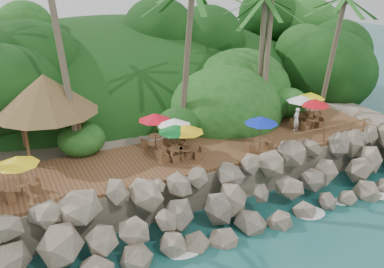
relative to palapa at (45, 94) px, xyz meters
name	(u,v)px	position (x,y,z in m)	size (l,w,h in m)	color
ground	(247,241)	(7.25, -9.61, -5.79)	(140.00, 140.00, 0.00)	#19514F
land_base	(136,119)	(7.25, 6.39, -4.74)	(32.00, 25.20, 2.10)	gray
jungle_hill	(110,105)	(7.25, 13.89, -5.79)	(44.80, 28.00, 15.40)	#143811
seawall	(227,201)	(7.25, -7.61, -4.64)	(29.00, 4.00, 2.30)	gray
terrace	(192,153)	(7.25, -3.61, -3.59)	(26.00, 5.00, 0.20)	brown
jungle_foliage	(141,136)	(7.25, 5.39, -5.79)	(44.00, 16.00, 12.00)	#143811
foam_line	(244,237)	(7.25, -9.31, -5.76)	(25.20, 0.80, 0.06)	white
palapa	(45,94)	(0.00, 0.00, 0.00)	(5.69, 5.69, 4.60)	brown
dining_clusters	(183,126)	(6.57, -3.80, -1.74)	(23.18, 5.14, 2.10)	brown
railing	(332,131)	(15.66, -5.96, -2.89)	(6.10, 0.10, 1.00)	brown
waiter	(296,119)	(14.82, -3.63, -2.71)	(0.57, 0.37, 1.56)	white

